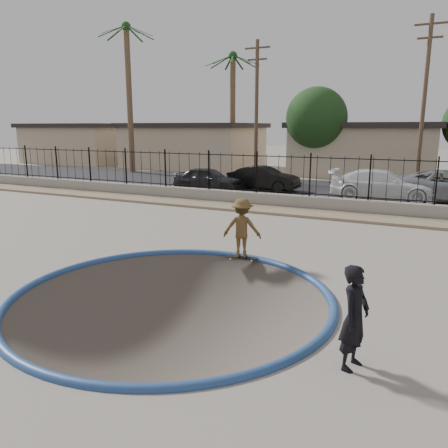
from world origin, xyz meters
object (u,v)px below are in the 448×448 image
at_px(skater, 242,231).
at_px(videographer, 355,318).
at_px(car_b, 263,178).
at_px(car_c, 383,185).
at_px(skateboard, 242,257).
at_px(car_a, 208,179).

xyz_separation_m(skater, videographer, (3.72, -4.35, 0.00)).
height_order(car_b, car_c, car_c).
bearing_deg(car_c, car_b, 81.44).
relative_size(skateboard, videographer, 0.57).
relative_size(skateboard, car_a, 0.23).
xyz_separation_m(skater, car_c, (2.35, 12.16, -0.03)).
distance_m(videographer, car_a, 18.89).
distance_m(car_a, car_c, 9.35).
height_order(skater, car_c, skater).
relative_size(skateboard, car_b, 0.22).
bearing_deg(car_b, car_c, -93.85).
xyz_separation_m(skater, car_b, (-4.20, 12.84, -0.10)).
bearing_deg(videographer, skateboard, 54.81).
relative_size(skater, videographer, 1.00).
xyz_separation_m(videographer, car_b, (-7.92, 17.19, -0.10)).
relative_size(videographer, car_a, 0.42).
relative_size(skater, car_c, 0.32).
bearing_deg(skateboard, videographer, -57.90).
bearing_deg(car_c, car_a, 93.01).
bearing_deg(skateboard, car_a, 113.31).
distance_m(skateboard, car_a, 13.23).
bearing_deg(car_b, videographer, -153.22).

